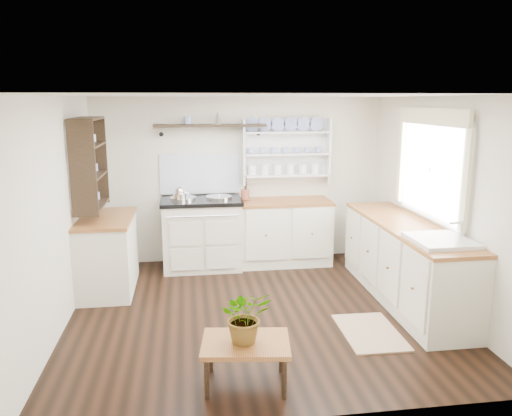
% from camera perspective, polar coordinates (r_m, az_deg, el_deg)
% --- Properties ---
extents(floor, '(4.00, 3.80, 0.01)m').
position_cam_1_polar(floor, '(5.56, 0.28, -11.70)').
color(floor, black).
rests_on(floor, ground).
extents(wall_back, '(4.00, 0.02, 2.30)m').
position_cam_1_polar(wall_back, '(7.05, -1.94, 3.23)').
color(wall_back, beige).
rests_on(wall_back, ground).
extents(wall_right, '(0.02, 3.80, 2.30)m').
position_cam_1_polar(wall_right, '(5.83, 20.15, 0.54)').
color(wall_right, beige).
rests_on(wall_right, ground).
extents(wall_left, '(0.02, 3.80, 2.30)m').
position_cam_1_polar(wall_left, '(5.30, -21.64, -0.69)').
color(wall_left, beige).
rests_on(wall_left, ground).
extents(ceiling, '(4.00, 3.80, 0.01)m').
position_cam_1_polar(ceiling, '(5.08, 0.30, 12.73)').
color(ceiling, white).
rests_on(ceiling, wall_back).
extents(window, '(0.08, 1.55, 1.22)m').
position_cam_1_polar(window, '(5.87, 19.32, 4.79)').
color(window, white).
rests_on(window, wall_right).
extents(aga_cooker, '(1.07, 0.74, 0.99)m').
position_cam_1_polar(aga_cooker, '(6.83, -6.19, -2.82)').
color(aga_cooker, beige).
rests_on(aga_cooker, floor).
extents(back_cabinets, '(1.27, 0.63, 0.90)m').
position_cam_1_polar(back_cabinets, '(6.99, 3.27, -2.64)').
color(back_cabinets, white).
rests_on(back_cabinets, floor).
extents(right_cabinets, '(0.62, 2.43, 0.90)m').
position_cam_1_polar(right_cabinets, '(5.95, 16.64, -5.85)').
color(right_cabinets, white).
rests_on(right_cabinets, floor).
extents(belfast_sink, '(0.55, 0.60, 0.45)m').
position_cam_1_polar(belfast_sink, '(5.21, 20.27, -4.76)').
color(belfast_sink, white).
rests_on(belfast_sink, right_cabinets).
extents(left_cabinets, '(0.62, 1.13, 0.90)m').
position_cam_1_polar(left_cabinets, '(6.27, -16.58, -4.93)').
color(left_cabinets, white).
rests_on(left_cabinets, floor).
extents(plate_rack, '(1.20, 0.22, 0.90)m').
position_cam_1_polar(plate_rack, '(7.06, 3.36, 6.54)').
color(plate_rack, white).
rests_on(plate_rack, wall_back).
extents(high_shelf, '(1.50, 0.29, 0.16)m').
position_cam_1_polar(high_shelf, '(6.82, -5.26, 9.29)').
color(high_shelf, black).
rests_on(high_shelf, wall_back).
extents(left_shelving, '(0.28, 0.80, 1.05)m').
position_cam_1_polar(left_shelving, '(6.07, -18.52, 4.93)').
color(left_shelving, black).
rests_on(left_shelving, wall_left).
extents(kettle, '(0.17, 0.17, 0.21)m').
position_cam_1_polar(kettle, '(6.59, -8.70, 1.44)').
color(kettle, silver).
rests_on(kettle, aga_cooker).
extents(utensil_crock, '(0.12, 0.12, 0.14)m').
position_cam_1_polar(utensil_crock, '(6.87, -1.26, 1.53)').
color(utensil_crock, '#984C37').
rests_on(utensil_crock, back_cabinets).
extents(center_table, '(0.75, 0.58, 0.38)m').
position_cam_1_polar(center_table, '(4.13, -1.18, -15.56)').
color(center_table, brown).
rests_on(center_table, floor).
extents(potted_plant, '(0.43, 0.38, 0.44)m').
position_cam_1_polar(potted_plant, '(4.01, -1.20, -12.21)').
color(potted_plant, '#3F7233').
rests_on(potted_plant, center_table).
extents(floor_rug, '(0.56, 0.86, 0.02)m').
position_cam_1_polar(floor_rug, '(5.21, 12.88, -13.66)').
color(floor_rug, '#9D7B5B').
rests_on(floor_rug, floor).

